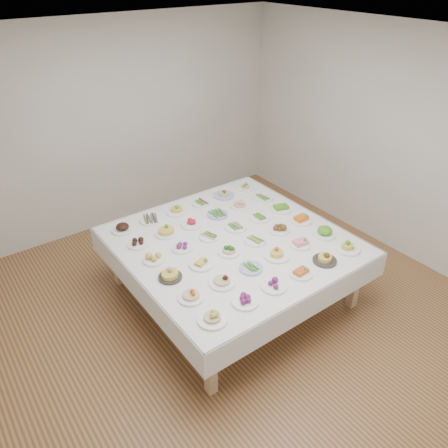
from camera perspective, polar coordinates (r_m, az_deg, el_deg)
room_envelope at (r=4.02m, az=0.55°, el=9.03°), size 5.02×5.02×2.81m
display_table at (r=4.77m, az=1.07°, el=-2.75°), size 2.31×2.31×0.75m
dish_0 at (r=3.73m, az=-1.54°, el=-11.70°), size 0.26×0.26×0.15m
dish_1 at (r=3.91m, az=2.78°, el=-9.68°), size 0.24×0.24×0.11m
dish_2 at (r=4.09m, az=6.56°, el=-7.75°), size 0.24×0.24×0.10m
dish_3 at (r=4.29m, az=10.02°, el=-6.19°), size 0.22×0.22×0.09m
dish_4 at (r=4.49m, az=13.07°, el=-4.18°), size 0.24×0.24×0.13m
dish_5 at (r=4.72m, az=15.90°, el=-2.63°), size 0.26×0.26×0.14m
dish_6 at (r=3.95m, az=-4.34°, el=-9.00°), size 0.24×0.24×0.13m
dish_7 at (r=4.10m, az=-0.26°, el=-7.08°), size 0.25×0.25×0.14m
dish_8 at (r=4.30m, az=3.55°, el=-5.68°), size 0.23×0.23×0.05m
dish_9 at (r=4.47m, az=6.94°, el=-3.62°), size 0.26×0.26×0.14m
dish_10 at (r=4.69m, az=9.96°, el=-2.41°), size 0.22×0.22×0.10m
dish_11 at (r=4.90m, az=13.03°, el=-0.85°), size 0.24×0.24×0.13m
dish_12 at (r=4.19m, az=-7.08°, el=-6.26°), size 0.25×0.24×0.15m
dish_13 at (r=4.34m, az=-3.00°, el=-5.00°), size 0.24×0.24×0.10m
dish_14 at (r=4.50m, az=0.66°, el=-3.25°), size 0.22×0.22×0.12m
dish_15 at (r=4.70m, az=4.12°, el=-2.07°), size 0.24×0.24×0.06m
dish_16 at (r=4.89m, az=7.19°, el=-0.46°), size 0.24×0.24×0.10m
dish_17 at (r=5.11m, az=10.07°, el=0.77°), size 0.25×0.25×0.11m
dish_18 at (r=4.45m, az=-9.13°, el=-4.32°), size 0.23×0.23×0.10m
dish_19 at (r=4.59m, az=-5.47°, el=-2.86°), size 0.23×0.23×0.09m
dish_20 at (r=4.76m, az=-1.90°, el=-1.55°), size 0.23×0.22×0.05m
dish_21 at (r=4.92m, az=1.52°, el=-0.31°), size 0.25×0.25×0.06m
dish_22 at (r=5.11m, az=4.67°, el=0.92°), size 0.25×0.25×0.06m
dish_23 at (r=5.31m, az=7.48°, el=2.28°), size 0.25×0.25×0.11m
dish_24 at (r=4.72m, az=-11.17°, el=-2.39°), size 0.22×0.22×0.09m
dish_25 at (r=4.83m, az=-7.57°, el=-0.66°), size 0.25×0.25×0.14m
dish_26 at (r=4.98m, az=-4.19°, el=0.24°), size 0.26×0.26×0.10m
dish_27 at (r=5.16m, az=-0.83°, el=1.36°), size 0.24×0.24×0.06m
dish_28 at (r=5.32m, az=2.07°, el=2.83°), size 0.25×0.25×0.13m
dish_29 at (r=5.54m, az=5.09°, el=3.48°), size 0.25×0.25×0.06m
dish_30 at (r=4.98m, az=-13.13°, el=-0.30°), size 0.24×0.24×0.13m
dish_31 at (r=5.12m, az=-9.55°, el=0.64°), size 0.28×0.26×0.06m
dish_32 at (r=5.24m, az=-6.21°, el=2.08°), size 0.26×0.26×0.13m
dish_33 at (r=5.41m, az=-2.98°, el=2.77°), size 0.23×0.23×0.05m
dish_34 at (r=5.57m, az=-0.04°, el=4.10°), size 0.26×0.26×0.12m
dish_35 at (r=5.76m, az=2.76°, el=4.99°), size 0.24×0.24×0.11m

